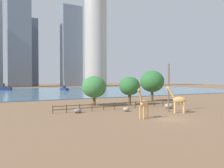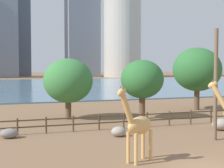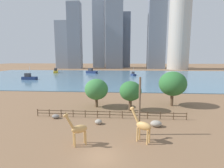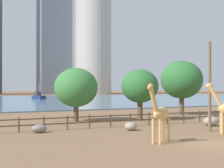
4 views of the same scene
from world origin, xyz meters
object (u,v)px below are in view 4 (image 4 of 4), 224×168
giraffe_companion (160,114)px  tree_left_large (182,80)px  boulder_by_pole (39,129)px  tree_center_broad (76,88)px  boulder_small (211,121)px  boulder_near_fence (131,126)px  boat_tug (38,96)px  utility_pole (210,86)px  tree_right_tall (140,86)px

giraffe_companion → tree_left_large: tree_left_large is taller
boulder_by_pole → tree_center_broad: size_ratio=0.22×
boulder_small → tree_center_broad: size_ratio=0.28×
boulder_near_fence → giraffe_companion: bearing=-101.3°
tree_center_broad → boat_tug: (10.59, 63.67, -2.84)m
giraffe_companion → utility_pole: bearing=175.9°
tree_center_broad → tree_right_tall: bearing=-16.9°
utility_pole → tree_left_large: (8.22, 15.07, 0.89)m
boulder_by_pole → tree_left_large: tree_left_large is taller
utility_pole → boulder_near_fence: (-6.09, 3.37, -3.58)m
tree_right_tall → boulder_small: bearing=-64.4°
boulder_small → tree_right_tall: 9.25m
giraffe_companion → boulder_by_pole: (-6.40, 8.84, -1.67)m
utility_pole → boat_tug: size_ratio=1.46×
boulder_small → tree_left_large: 13.92m
boulder_small → tree_left_large: (5.40, 12.06, 4.37)m
boulder_near_fence → tree_left_large: tree_left_large is taller
utility_pole → boulder_near_fence: bearing=151.1°
tree_left_large → tree_right_tall: 10.12m
utility_pole → tree_center_broad: 15.13m
giraffe_companion → boat_tug: bearing=-126.2°
boulder_near_fence → tree_right_tall: tree_right_tall is taller
boulder_small → boat_tug: (-0.15, 73.54, 0.50)m
boulder_by_pole → tree_center_broad: bearing=51.7°
boat_tug → giraffe_companion: bearing=-23.3°
boulder_near_fence → tree_left_large: 19.02m
utility_pole → boulder_small: bearing=46.9°
boulder_near_fence → tree_right_tall: size_ratio=0.19×
giraffe_companion → tree_right_tall: (6.57, 14.21, 1.92)m
tree_left_large → boat_tug: size_ratio=1.38×
giraffe_companion → utility_pole: (7.45, 3.46, 1.93)m
boulder_by_pole → tree_center_broad: tree_center_broad is taller
utility_pole → tree_center_broad: utility_pole is taller
tree_center_broad → utility_pole: bearing=-58.4°
giraffe_companion → tree_right_tall: 15.77m
giraffe_companion → boulder_small: 12.24m
boulder_by_pole → tree_left_large: 24.52m
tree_center_broad → giraffe_companion: bearing=-88.3°
boulder_by_pole → boulder_small: (16.67, -2.37, 0.12)m
boulder_near_fence → tree_left_large: size_ratio=0.15×
utility_pole → giraffe_companion: bearing=-155.1°
boulder_small → boat_tug: size_ratio=0.31×
boulder_near_fence → boat_tug: bearing=83.2°
utility_pole → tree_right_tall: size_ratio=1.34×
boulder_small → tree_left_large: tree_left_large is taller
boulder_by_pole → boat_tug: 73.06m
boulder_small → tree_left_large: bearing=65.9°
giraffe_companion → tree_left_large: (15.67, 18.53, 2.82)m
boulder_small → tree_center_broad: (-10.74, 9.87, 3.34)m
utility_pole → boulder_by_pole: size_ratio=6.05×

